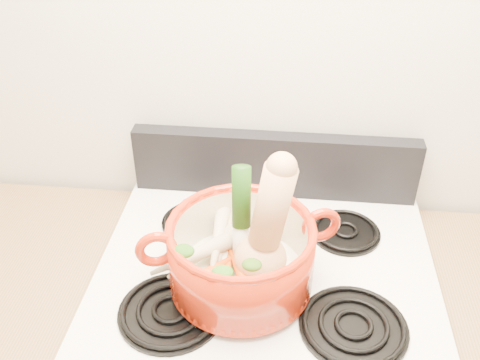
# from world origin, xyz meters

# --- Properties ---
(wall_back) EXTENTS (3.50, 0.02, 2.60)m
(wall_back) POSITION_xyz_m (0.00, 1.75, 1.30)
(wall_back) COLOR silver
(wall_back) RESTS_ON floor
(cooktop) EXTENTS (0.78, 0.67, 0.03)m
(cooktop) POSITION_xyz_m (0.00, 1.40, 0.93)
(cooktop) COLOR white
(cooktop) RESTS_ON stove_body
(control_backsplash) EXTENTS (0.76, 0.05, 0.18)m
(control_backsplash) POSITION_xyz_m (0.00, 1.70, 1.04)
(control_backsplash) COLOR black
(control_backsplash) RESTS_ON cooktop
(burner_front_left) EXTENTS (0.22, 0.22, 0.02)m
(burner_front_left) POSITION_xyz_m (-0.19, 1.24, 0.96)
(burner_front_left) COLOR black
(burner_front_left) RESTS_ON cooktop
(burner_front_right) EXTENTS (0.22, 0.22, 0.02)m
(burner_front_right) POSITION_xyz_m (0.19, 1.24, 0.96)
(burner_front_right) COLOR black
(burner_front_right) RESTS_ON cooktop
(burner_back_left) EXTENTS (0.17, 0.17, 0.02)m
(burner_back_left) POSITION_xyz_m (-0.19, 1.54, 0.96)
(burner_back_left) COLOR black
(burner_back_left) RESTS_ON cooktop
(burner_back_right) EXTENTS (0.17, 0.17, 0.02)m
(burner_back_right) POSITION_xyz_m (0.19, 1.54, 0.96)
(burner_back_right) COLOR black
(burner_back_right) RESTS_ON cooktop
(dutch_oven) EXTENTS (0.39, 0.39, 0.15)m
(dutch_oven) POSITION_xyz_m (-0.05, 1.33, 1.04)
(dutch_oven) COLOR #AB210A
(dutch_oven) RESTS_ON burner_front_left
(pot_handle_left) EXTENTS (0.09, 0.05, 0.09)m
(pot_handle_left) POSITION_xyz_m (-0.22, 1.27, 1.10)
(pot_handle_left) COLOR #AB210A
(pot_handle_left) RESTS_ON dutch_oven
(pot_handle_right) EXTENTS (0.09, 0.05, 0.09)m
(pot_handle_right) POSITION_xyz_m (0.11, 1.39, 1.10)
(pot_handle_right) COLOR #AB210A
(pot_handle_right) RESTS_ON dutch_oven
(squash) EXTENTS (0.16, 0.12, 0.30)m
(squash) POSITION_xyz_m (-0.01, 1.32, 1.14)
(squash) COLOR tan
(squash) RESTS_ON dutch_oven
(leek) EXTENTS (0.05, 0.08, 0.26)m
(leek) POSITION_xyz_m (-0.05, 1.35, 1.13)
(leek) COLOR beige
(leek) RESTS_ON dutch_oven
(ginger) EXTENTS (0.09, 0.06, 0.05)m
(ginger) POSITION_xyz_m (-0.03, 1.43, 1.02)
(ginger) COLOR #DAB986
(ginger) RESTS_ON dutch_oven
(parsnip_0) EXTENTS (0.08, 0.24, 0.06)m
(parsnip_0) POSITION_xyz_m (-0.08, 1.38, 1.03)
(parsnip_0) COLOR beige
(parsnip_0) RESTS_ON dutch_oven
(parsnip_1) EXTENTS (0.18, 0.19, 0.06)m
(parsnip_1) POSITION_xyz_m (-0.13, 1.36, 1.03)
(parsnip_1) COLOR beige
(parsnip_1) RESTS_ON dutch_oven
(parsnip_2) EXTENTS (0.05, 0.18, 0.06)m
(parsnip_2) POSITION_xyz_m (-0.10, 1.39, 1.04)
(parsnip_2) COLOR beige
(parsnip_2) RESTS_ON dutch_oven
(parsnip_3) EXTENTS (0.19, 0.14, 0.06)m
(parsnip_3) POSITION_xyz_m (-0.15, 1.33, 1.04)
(parsnip_3) COLOR beige
(parsnip_3) RESTS_ON dutch_oven
(parsnip_4) EXTENTS (0.05, 0.24, 0.07)m
(parsnip_4) POSITION_xyz_m (-0.11, 1.40, 1.05)
(parsnip_4) COLOR #F1E1C4
(parsnip_4) RESTS_ON dutch_oven
(carrot_0) EXTENTS (0.04, 0.16, 0.05)m
(carrot_0) POSITION_xyz_m (-0.08, 1.28, 1.02)
(carrot_0) COLOR #CF5A0A
(carrot_0) RESTS_ON dutch_oven
(carrot_1) EXTENTS (0.14, 0.14, 0.05)m
(carrot_1) POSITION_xyz_m (-0.12, 1.29, 1.02)
(carrot_1) COLOR #BC4C09
(carrot_1) RESTS_ON dutch_oven
(carrot_2) EXTENTS (0.09, 0.16, 0.04)m
(carrot_2) POSITION_xyz_m (-0.05, 1.30, 1.03)
(carrot_2) COLOR #BA4109
(carrot_2) RESTS_ON dutch_oven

